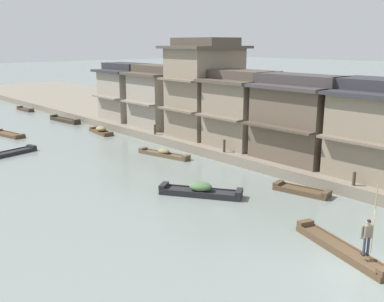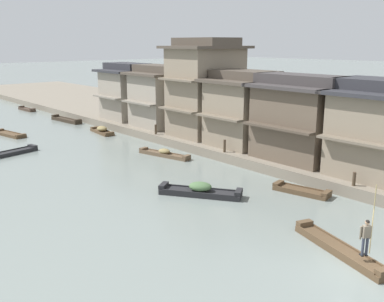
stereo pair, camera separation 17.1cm
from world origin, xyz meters
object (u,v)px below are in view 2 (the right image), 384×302
Objects in this scene: boat_foreground_poled at (340,249)px; boatman_person at (367,233)px; house_waterfront_far at (160,96)px; house_waterfront_end at (128,92)px; boat_crossing_west at (9,134)px; boat_midriver_upstream at (164,154)px; mooring_post_dock_near at (354,179)px; mooring_post_dock_far at (156,129)px; boat_moored_second at (301,191)px; house_waterfront_tall at (243,109)px; boat_midriver_drifting at (102,131)px; boat_moored_far at (66,120)px; boat_moored_nearest at (200,191)px; house_waterfront_second at (298,118)px; boat_upstream_distant at (27,109)px; mooring_post_dock_mid at (225,146)px; boat_moored_third at (11,153)px; house_waterfront_narrow at (205,88)px.

boat_foreground_poled is 1.95m from boatman_person.
house_waterfront_far is 6.03m from house_waterfront_end.
boat_midriver_upstream is at bearing -67.95° from boat_crossing_west.
mooring_post_dock_far reaches higher than mooring_post_dock_near.
house_waterfront_end is 6.78× the size of mooring_post_dock_far.
house_waterfront_end reaches higher than boat_moored_second.
house_waterfront_tall is 1.01× the size of house_waterfront_far.
mooring_post_dock_near is at bearing 25.64° from boat_foreground_poled.
boat_moored_second is 17.66m from mooring_post_dock_far.
house_waterfront_far is at bearing -39.47° from boat_midriver_drifting.
boat_moored_far is at bearing 88.68° from boat_midriver_drifting.
boat_moored_nearest is 19.71m from house_waterfront_far.
house_waterfront_second is (11.97, -25.85, 3.62)m from boat_crossing_west.
boatman_person is 8.82m from mooring_post_dock_near.
boatman_person is at bearing -96.20° from boat_upstream_distant.
mooring_post_dock_mid is (-2.59, 4.83, -2.51)m from house_waterfront_second.
mooring_post_dock_near is at bearing -97.21° from house_waterfront_far.
house_waterfront_far is (14.87, -0.95, 3.61)m from boat_moored_third.
mooring_post_dock_mid is (2.62, -4.32, 1.03)m from boat_midriver_upstream.
boatman_person is at bearing -122.38° from house_waterfront_tall.
boat_midriver_drifting reaches higher than boat_crossing_west.
mooring_post_dock_far is at bearing -107.55° from house_waterfront_end.
boat_moored_second reaches higher than boat_crossing_west.
mooring_post_dock_mid is at bearing -58.78° from boat_midriver_upstream.
mooring_post_dock_near is 0.92× the size of mooring_post_dock_far.
boat_midriver_upstream is at bearing 94.06° from boat_moored_second.
boat_foreground_poled is 0.88× the size of house_waterfront_end.
house_waterfront_second is at bearing -82.04° from boat_moored_far.
mooring_post_dock_far is at bearing 73.23° from boatman_person.
mooring_post_dock_near is at bearing -87.83° from boat_upstream_distant.
house_waterfront_second is at bearing -83.94° from boat_upstream_distant.
mooring_post_dock_far reaches higher than boat_upstream_distant.
mooring_post_dock_mid is at bearing 78.57° from boat_moored_second.
mooring_post_dock_mid is (-3.52, -6.09, -3.82)m from house_waterfront_narrow.
boat_moored_far is at bearing 48.22° from boat_moored_third.
house_waterfront_end is 9.91m from mooring_post_dock_far.
boat_upstream_distant is at bearing 92.82° from mooring_post_dock_mid.
boat_moored_far is 0.86× the size of house_waterfront_tall.
house_waterfront_narrow is (5.07, -18.66, 4.88)m from boat_moored_far.
boat_moored_second is at bearing -89.89° from boat_upstream_distant.
boatman_person is at bearing -110.45° from house_waterfront_far.
mooring_post_dock_mid reaches higher than boat_moored_far.
mooring_post_dock_far is at bearing 90.00° from mooring_post_dock_near.
boat_foreground_poled is at bearing -132.41° from boat_moored_second.
boat_moored_far is 24.52m from house_waterfront_tall.
boat_moored_third is at bearing 100.15° from boat_foreground_poled.
mooring_post_dock_mid reaches higher than boat_midriver_upstream.
house_waterfront_second is at bearing -61.85° from mooring_post_dock_mid.
house_waterfront_far is at bearing 69.38° from boat_foreground_poled.
house_waterfront_far is 1.00× the size of house_waterfront_end.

